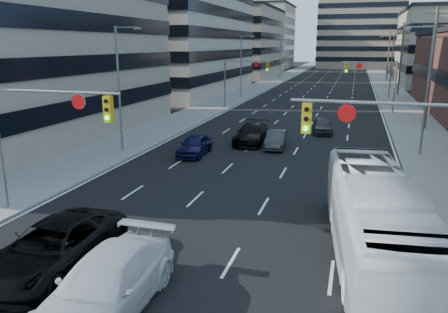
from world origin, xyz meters
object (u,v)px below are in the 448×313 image
Objects in this scene: white_van at (106,285)px; sedan_blue at (195,145)px; transit_bus at (375,220)px; black_pickup at (54,247)px.

white_van is 19.18m from sedan_blue.
transit_bus is (7.69, 5.66, 0.73)m from white_van.
white_van is 9.58m from transit_bus.
white_van is 1.39× the size of sedan_blue.
sedan_blue is at bearing 101.65° from white_van.
sedan_blue is at bearing 125.43° from transit_bus.
transit_bus is at bearing 35.50° from white_van.
transit_bus reaches higher than white_van.
black_pickup is 1.03× the size of white_van.
transit_bus reaches higher than sedan_blue.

